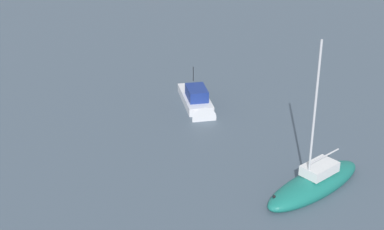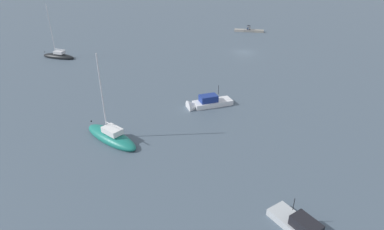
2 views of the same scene
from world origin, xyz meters
TOP-DOWN VIEW (x-y plane):
  - sailboat_teal_far at (12.32, 39.37)m, footprint 8.12×5.82m
  - motorboat_white_mid at (3.54, 28.64)m, footprint 6.34×4.89m

SIDE VIEW (x-z plane):
  - motorboat_white_mid at x=3.54m, z-range -1.38..2.13m
  - sailboat_teal_far at x=12.32m, z-range -4.63..5.41m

